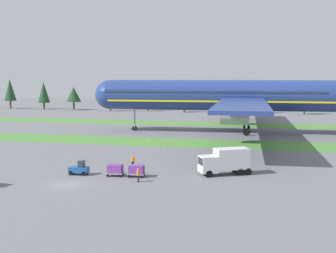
# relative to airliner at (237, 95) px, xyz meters

# --- Properties ---
(ground_plane) EXTENTS (400.00, 400.00, 0.00)m
(ground_plane) POSITION_rel_airliner_xyz_m (-16.67, -54.94, -8.85)
(ground_plane) COLOR slate
(grass_strip_near) EXTENTS (320.00, 11.99, 0.01)m
(grass_strip_near) POSITION_rel_airliner_xyz_m (-16.67, -18.09, -8.85)
(grass_strip_near) COLOR #4C8438
(grass_strip_near) RESTS_ON ground
(grass_strip_far) EXTENTS (320.00, 11.99, 0.01)m
(grass_strip_far) POSITION_rel_airliner_xyz_m (-16.67, 17.89, -8.85)
(grass_strip_far) COLOR #4C8438
(grass_strip_far) RESTS_ON ground
(airliner) EXTENTS (69.06, 84.95, 24.69)m
(airliner) POSITION_rel_airliner_xyz_m (0.00, 0.00, 0.00)
(airliner) COLOR navy
(airliner) RESTS_ON ground
(baggage_tug) EXTENTS (2.68, 1.46, 1.97)m
(baggage_tug) POSITION_rel_airliner_xyz_m (-17.55, -49.64, -8.04)
(baggage_tug) COLOR #1E4C8E
(baggage_tug) RESTS_ON ground
(cargo_dolly_lead) EXTENTS (2.29, 1.64, 1.55)m
(cargo_dolly_lead) POSITION_rel_airliner_xyz_m (-12.54, -49.33, -7.93)
(cargo_dolly_lead) COLOR #A3A3A8
(cargo_dolly_lead) RESTS_ON ground
(cargo_dolly_second) EXTENTS (2.29, 1.64, 1.55)m
(cargo_dolly_second) POSITION_rel_airliner_xyz_m (-9.64, -49.15, -7.93)
(cargo_dolly_second) COLOR #A3A3A8
(cargo_dolly_second) RESTS_ON ground
(catering_truck) EXTENTS (7.23, 5.25, 3.58)m
(catering_truck) POSITION_rel_airliner_xyz_m (1.69, -45.32, -6.90)
(catering_truck) COLOR silver
(catering_truck) RESTS_ON ground
(ground_crew_marshaller) EXTENTS (0.56, 0.36, 1.74)m
(ground_crew_marshaller) POSITION_rel_airliner_xyz_m (-12.04, -43.08, -7.91)
(ground_crew_marshaller) COLOR black
(ground_crew_marshaller) RESTS_ON ground
(ground_crew_loader) EXTENTS (0.36, 0.56, 1.74)m
(ground_crew_loader) POSITION_rel_airliner_xyz_m (-8.60, -51.87, -7.91)
(ground_crew_loader) COLOR black
(ground_crew_loader) RESTS_ON ground
(taxiway_marker_0) EXTENTS (0.44, 0.44, 0.46)m
(taxiway_marker_0) POSITION_rel_airliner_xyz_m (-15.23, -21.19, -8.62)
(taxiway_marker_0) COLOR orange
(taxiway_marker_0) RESTS_ON ground
(taxiway_marker_1) EXTENTS (0.44, 0.44, 0.65)m
(taxiway_marker_1) POSITION_rel_airliner_xyz_m (-12.00, -21.24, -8.53)
(taxiway_marker_1) COLOR orange
(taxiway_marker_1) RESTS_ON ground
(distant_tree_line) EXTENTS (166.12, 9.30, 12.22)m
(distant_tree_line) POSITION_rel_airliner_xyz_m (-15.38, 58.29, -2.07)
(distant_tree_line) COLOR #4C3823
(distant_tree_line) RESTS_ON ground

